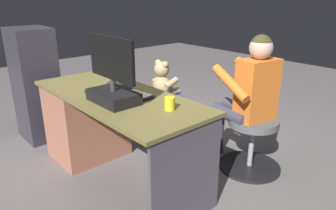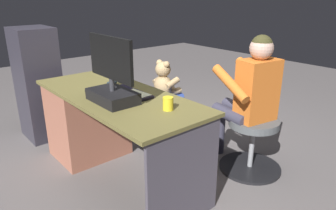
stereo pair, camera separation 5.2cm
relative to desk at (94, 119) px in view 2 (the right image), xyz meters
name	(u,v)px [view 2 (the right image)]	position (x,y,z in m)	size (l,w,h in m)	color
ground_plane	(157,160)	(-0.42, -0.40, -0.39)	(10.00, 10.00, 0.00)	#5F5959
desk	(94,119)	(0.00, 0.00, 0.00)	(1.60, 0.67, 0.73)	brown
monitor	(112,83)	(-0.56, 0.11, 0.48)	(0.52, 0.24, 0.46)	black
keyboard	(131,93)	(-0.49, -0.09, 0.35)	(0.42, 0.14, 0.02)	black
computer_mouse	(112,83)	(-0.18, -0.11, 0.35)	(0.06, 0.10, 0.04)	#212D32
cup	(168,104)	(-0.94, -0.08, 0.38)	(0.07, 0.07, 0.09)	yellow
tv_remote	(95,90)	(-0.26, 0.09, 0.34)	(0.04, 0.15, 0.02)	black
notebook_binder	(127,97)	(-0.57, 0.00, 0.35)	(0.22, 0.30, 0.02)	beige
office_chair_teddy	(163,115)	(-0.08, -0.75, -0.13)	(0.57, 0.57, 0.47)	black
teddy_bear	(164,80)	(-0.08, -0.76, 0.24)	(0.26, 0.26, 0.36)	tan
visitor_chair	(252,141)	(-1.06, -0.93, -0.13)	(0.53, 0.53, 0.47)	black
person	(247,92)	(-0.97, -0.91, 0.29)	(0.56, 0.54, 1.16)	orange
equipment_rack	(38,84)	(0.80, 0.19, 0.18)	(0.44, 0.36, 1.14)	#302D38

